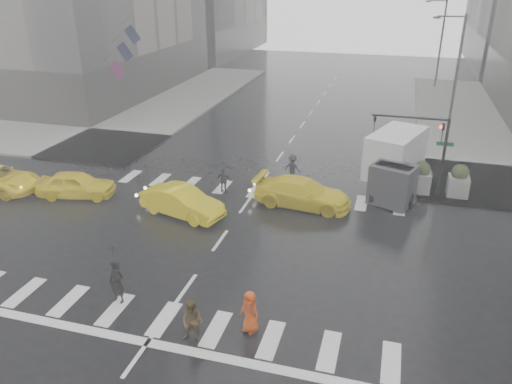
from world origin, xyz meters
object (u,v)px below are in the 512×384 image
(pedestrian_brown, at_px, (192,322))
(taxi_front, at_px, (76,184))
(box_truck, at_px, (395,161))
(pedestrian_orange, at_px, (250,312))
(taxi_mid, at_px, (182,202))
(traffic_signal_pole, at_px, (426,140))

(pedestrian_brown, bearing_deg, taxi_front, 141.17)
(taxi_front, relative_size, box_truck, 0.71)
(box_truck, bearing_deg, pedestrian_orange, -87.75)
(taxi_front, height_order, box_truck, box_truck)
(pedestrian_brown, distance_m, pedestrian_orange, 1.99)
(pedestrian_orange, bearing_deg, taxi_front, 169.78)
(taxi_mid, bearing_deg, box_truck, -42.51)
(traffic_signal_pole, relative_size, pedestrian_orange, 2.82)
(pedestrian_brown, distance_m, taxi_mid, 9.77)
(traffic_signal_pole, distance_m, taxi_front, 19.33)
(pedestrian_orange, xyz_separation_m, taxi_front, (-12.53, 8.27, -0.08))
(pedestrian_brown, bearing_deg, taxi_mid, 117.59)
(box_truck, bearing_deg, pedestrian_brown, -92.32)
(traffic_signal_pole, distance_m, box_truck, 2.18)
(traffic_signal_pole, relative_size, pedestrian_brown, 2.76)
(taxi_front, distance_m, box_truck, 17.89)
(taxi_front, bearing_deg, taxi_mid, -108.16)
(pedestrian_brown, bearing_deg, pedestrian_orange, 33.88)
(traffic_signal_pole, distance_m, pedestrian_brown, 16.78)
(taxi_mid, relative_size, box_truck, 0.75)
(taxi_front, relative_size, taxi_mid, 0.94)
(pedestrian_orange, xyz_separation_m, box_truck, (4.33, 14.16, 0.89))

